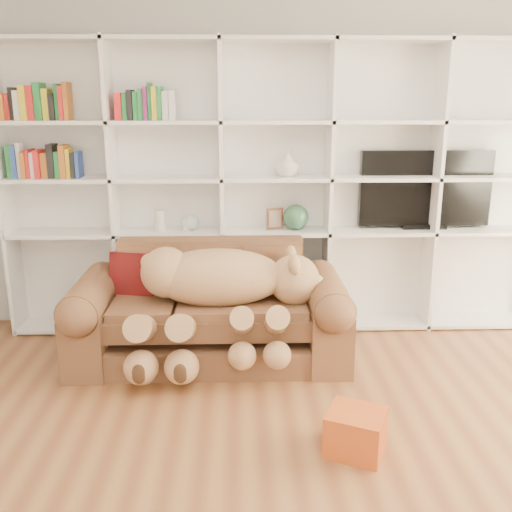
{
  "coord_description": "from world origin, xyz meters",
  "views": [
    {
      "loc": [
        -0.31,
        -2.37,
        1.93
      ],
      "look_at": [
        -0.18,
        1.63,
        0.82
      ],
      "focal_mm": 40.0,
      "sensor_mm": 36.0,
      "label": 1
    }
  ],
  "objects_px": {
    "teddy_bear": "(219,291)",
    "gift_box": "(356,432)",
    "tv": "(425,190)",
    "sofa": "(210,317)"
  },
  "relations": [
    {
      "from": "teddy_bear",
      "to": "gift_box",
      "type": "xyz_separation_m",
      "value": [
        0.8,
        -1.1,
        -0.46
      ]
    },
    {
      "from": "teddy_bear",
      "to": "tv",
      "type": "xyz_separation_m",
      "value": [
        1.72,
        0.82,
        0.6
      ]
    },
    {
      "from": "sofa",
      "to": "tv",
      "type": "bearing_deg",
      "value": 19.9
    },
    {
      "from": "teddy_bear",
      "to": "gift_box",
      "type": "relative_size",
      "value": 4.66
    },
    {
      "from": "teddy_bear",
      "to": "gift_box",
      "type": "distance_m",
      "value": 1.43
    },
    {
      "from": "tv",
      "to": "teddy_bear",
      "type": "bearing_deg",
      "value": -154.4
    },
    {
      "from": "sofa",
      "to": "gift_box",
      "type": "relative_size",
      "value": 6.64
    },
    {
      "from": "sofa",
      "to": "gift_box",
      "type": "bearing_deg",
      "value": -55.52
    },
    {
      "from": "teddy_bear",
      "to": "gift_box",
      "type": "bearing_deg",
      "value": -53.57
    },
    {
      "from": "teddy_bear",
      "to": "tv",
      "type": "distance_m",
      "value": 2.0
    }
  ]
}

